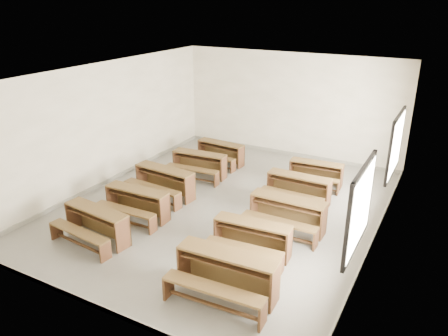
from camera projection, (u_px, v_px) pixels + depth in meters
The scene contains 11 objects.
room at pixel (228, 121), 9.72m from camera, with size 8.50×8.50×3.20m.
desk_set_0 at pixel (95, 222), 8.98m from camera, with size 1.62×0.95×0.70m.
desk_set_1 at pixel (136, 201), 9.90m from camera, with size 1.55×0.83×0.69m.
desk_set_2 at pixel (164, 180), 10.96m from camera, with size 1.68×0.96×0.73m.
desk_set_3 at pixel (199, 163), 12.17m from camera, with size 1.58×0.91×0.69m.
desk_set_4 at pixel (220, 151), 13.11m from camera, with size 1.51×0.86×0.66m.
desk_set_5 at pixel (226, 271), 7.29m from camera, with size 1.78×0.98×0.78m.
desk_set_6 at pixel (252, 236), 8.47m from camera, with size 1.58×0.91×0.68m.
desk_set_7 at pixel (287, 212), 9.36m from camera, with size 1.63×0.85×0.73m.
desk_set_8 at pixel (298, 187), 10.62m from camera, with size 1.56×0.83×0.69m.
desk_set_9 at pixel (316, 172), 11.64m from camera, with size 1.45×0.83×0.63m.
Camera 1 is at (4.53, -8.31, 4.76)m, focal length 35.00 mm.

